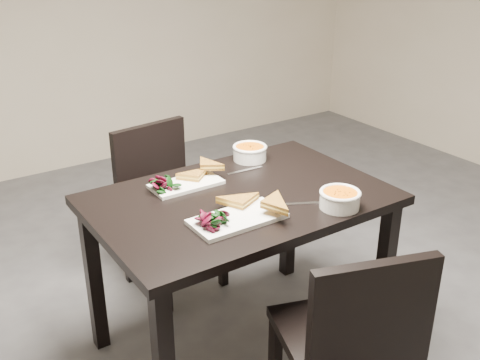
{
  "coord_description": "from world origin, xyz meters",
  "views": [
    {
      "loc": [
        -1.49,
        -1.76,
        1.74
      ],
      "look_at": [
        -0.33,
        -0.03,
        0.82
      ],
      "focal_mm": 42.06,
      "sensor_mm": 36.0,
      "label": 1
    }
  ],
  "objects_px": {
    "chair_near": "(352,338)",
    "soup_bowl_far": "(250,152)",
    "chair_far": "(164,197)",
    "soup_bowl_near": "(340,198)",
    "plate_far": "(186,184)",
    "plate_near": "(237,219)",
    "table": "(240,217)"
  },
  "relations": [
    {
      "from": "table",
      "to": "plate_near",
      "type": "xyz_separation_m",
      "value": [
        -0.13,
        -0.18,
        0.11
      ]
    },
    {
      "from": "plate_near",
      "to": "plate_far",
      "type": "bearing_deg",
      "value": 90.89
    },
    {
      "from": "chair_near",
      "to": "soup_bowl_near",
      "type": "xyz_separation_m",
      "value": [
        0.26,
        0.37,
        0.31
      ]
    },
    {
      "from": "plate_near",
      "to": "soup_bowl_far",
      "type": "height_order",
      "value": "soup_bowl_far"
    },
    {
      "from": "plate_near",
      "to": "soup_bowl_far",
      "type": "relative_size",
      "value": 2.19
    },
    {
      "from": "chair_near",
      "to": "soup_bowl_far",
      "type": "distance_m",
      "value": 1.06
    },
    {
      "from": "chair_far",
      "to": "plate_near",
      "type": "relative_size",
      "value": 2.39
    },
    {
      "from": "chair_far",
      "to": "plate_far",
      "type": "bearing_deg",
      "value": -110.6
    },
    {
      "from": "table",
      "to": "chair_near",
      "type": "distance_m",
      "value": 0.7
    },
    {
      "from": "chair_far",
      "to": "soup_bowl_near",
      "type": "height_order",
      "value": "chair_far"
    },
    {
      "from": "plate_far",
      "to": "soup_bowl_far",
      "type": "bearing_deg",
      "value": 13.54
    },
    {
      "from": "table",
      "to": "chair_far",
      "type": "height_order",
      "value": "chair_far"
    },
    {
      "from": "plate_far",
      "to": "chair_near",
      "type": "bearing_deg",
      "value": -81.08
    },
    {
      "from": "table",
      "to": "chair_far",
      "type": "relative_size",
      "value": 1.41
    },
    {
      "from": "chair_near",
      "to": "plate_far",
      "type": "height_order",
      "value": "chair_near"
    },
    {
      "from": "plate_near",
      "to": "soup_bowl_far",
      "type": "distance_m",
      "value": 0.62
    },
    {
      "from": "soup_bowl_near",
      "to": "soup_bowl_far",
      "type": "distance_m",
      "value": 0.61
    },
    {
      "from": "soup_bowl_far",
      "to": "table",
      "type": "bearing_deg",
      "value": -130.45
    },
    {
      "from": "table",
      "to": "soup_bowl_far",
      "type": "height_order",
      "value": "soup_bowl_far"
    },
    {
      "from": "chair_far",
      "to": "table",
      "type": "bearing_deg",
      "value": -94.93
    },
    {
      "from": "chair_far",
      "to": "plate_far",
      "type": "relative_size",
      "value": 2.82
    },
    {
      "from": "table",
      "to": "chair_far",
      "type": "distance_m",
      "value": 0.69
    },
    {
      "from": "chair_far",
      "to": "soup_bowl_far",
      "type": "distance_m",
      "value": 0.56
    },
    {
      "from": "chair_near",
      "to": "table",
      "type": "bearing_deg",
      "value": 108.6
    },
    {
      "from": "plate_far",
      "to": "soup_bowl_far",
      "type": "xyz_separation_m",
      "value": [
        0.4,
        0.1,
        0.03
      ]
    },
    {
      "from": "chair_far",
      "to": "soup_bowl_far",
      "type": "bearing_deg",
      "value": -59.3
    },
    {
      "from": "soup_bowl_far",
      "to": "chair_near",
      "type": "bearing_deg",
      "value": -104.61
    },
    {
      "from": "chair_near",
      "to": "plate_far",
      "type": "bearing_deg",
      "value": 117.3
    },
    {
      "from": "plate_near",
      "to": "soup_bowl_near",
      "type": "distance_m",
      "value": 0.42
    },
    {
      "from": "chair_near",
      "to": "chair_far",
      "type": "height_order",
      "value": "same"
    },
    {
      "from": "plate_far",
      "to": "chair_far",
      "type": "bearing_deg",
      "value": 76.65
    },
    {
      "from": "table",
      "to": "soup_bowl_far",
      "type": "xyz_separation_m",
      "value": [
        0.26,
        0.3,
        0.14
      ]
    }
  ]
}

